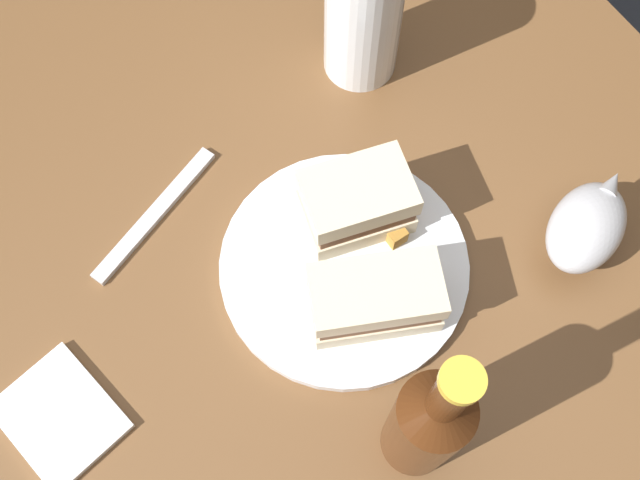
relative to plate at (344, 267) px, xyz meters
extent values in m
plane|color=#333842|center=(0.06, 0.02, -0.71)|extent=(6.00, 6.00, 0.00)
cube|color=brown|center=(0.06, 0.02, -0.36)|extent=(1.07, 0.94, 0.71)
cylinder|color=white|center=(0.00, 0.00, 0.00)|extent=(0.25, 0.25, 0.01)
cube|color=beige|center=(-0.05, 0.00, 0.02)|extent=(0.11, 0.14, 0.02)
cube|color=brown|center=(-0.05, 0.00, 0.04)|extent=(0.10, 0.13, 0.02)
cube|color=beige|center=(-0.05, 0.00, 0.06)|extent=(0.11, 0.14, 0.02)
cube|color=beige|center=(0.04, -0.04, 0.02)|extent=(0.09, 0.12, 0.03)
cube|color=brown|center=(0.04, -0.04, 0.04)|extent=(0.09, 0.11, 0.02)
cube|color=beige|center=(0.04, -0.04, 0.06)|extent=(0.09, 0.12, 0.03)
cube|color=#B77F33|center=(0.01, -0.06, 0.02)|extent=(0.04, 0.02, 0.02)
cube|color=#AD702D|center=(0.03, -0.08, 0.01)|extent=(0.05, 0.04, 0.02)
cube|color=gold|center=(0.02, -0.07, 0.02)|extent=(0.05, 0.02, 0.02)
cube|color=#B77F33|center=(-0.04, -0.04, 0.02)|extent=(0.04, 0.03, 0.02)
cylinder|color=white|center=(0.20, -0.15, 0.07)|extent=(0.08, 0.08, 0.16)
cylinder|color=orange|center=(0.20, -0.15, 0.03)|extent=(0.07, 0.07, 0.07)
cylinder|color=#B7B7BC|center=(-0.10, -0.21, 0.00)|extent=(0.04, 0.04, 0.02)
ellipsoid|color=#B7B7BC|center=(-0.10, -0.21, 0.03)|extent=(0.11, 0.12, 0.05)
ellipsoid|color=#381E0F|center=(-0.10, -0.21, 0.04)|extent=(0.09, 0.10, 0.02)
cone|color=#B7B7BC|center=(-0.08, -0.26, 0.04)|extent=(0.03, 0.04, 0.02)
cylinder|color=#47230F|center=(-0.18, 0.04, 0.07)|extent=(0.06, 0.06, 0.16)
cone|color=#47230F|center=(-0.18, 0.04, 0.16)|extent=(0.06, 0.06, 0.02)
cylinder|color=#47230F|center=(-0.18, 0.04, 0.21)|extent=(0.03, 0.03, 0.07)
cylinder|color=gold|center=(-0.18, 0.04, 0.25)|extent=(0.03, 0.03, 0.01)
cube|color=white|center=(0.02, 0.31, 0.00)|extent=(0.13, 0.11, 0.01)
cube|color=silver|center=(0.16, 0.13, 0.00)|extent=(0.08, 0.17, 0.01)
camera|label=1|loc=(-0.22, 0.17, 0.71)|focal=42.64mm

